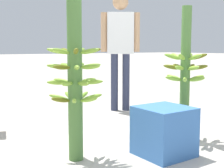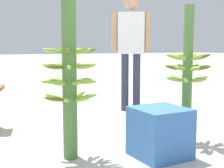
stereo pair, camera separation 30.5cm
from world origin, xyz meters
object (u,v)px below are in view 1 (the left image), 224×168
Objects in this scene: banana_stalk_left at (75,79)px; vendor_person at (120,41)px; produce_crate at (164,131)px; banana_stalk_center at (185,72)px.

vendor_person is at bearing 43.77° from banana_stalk_left.
vendor_person is at bearing 65.03° from produce_crate.
banana_stalk_center is (1.18, -0.11, 0.01)m from banana_stalk_left.
banana_stalk_left is 2.12m from vendor_person.
produce_crate is (-0.50, -0.23, -0.48)m from banana_stalk_center.
produce_crate is (0.68, -0.34, -0.47)m from banana_stalk_left.
banana_stalk_center is at bearing 24.79° from produce_crate.
banana_stalk_left is at bearing 174.82° from banana_stalk_center.
banana_stalk_left is 3.14× the size of produce_crate.
vendor_person reaches higher than banana_stalk_center.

